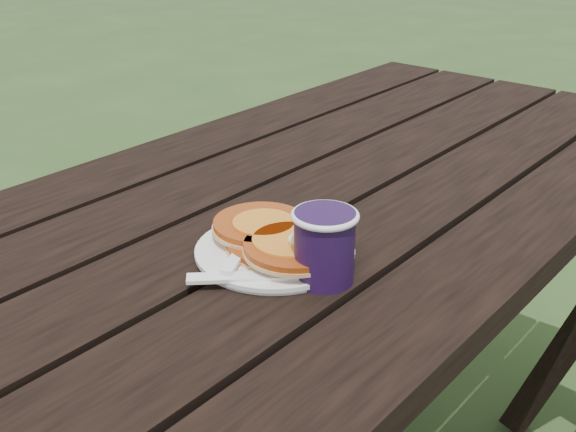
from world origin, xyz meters
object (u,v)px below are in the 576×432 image
Objects in this scene: picnic_table at (283,407)px; pancake_stack at (278,239)px; plate at (275,252)px; coffee_cup at (324,242)px.

pancake_stack reaches higher than picnic_table.
picnic_table is at bearing 128.20° from pancake_stack.
plate is 0.02m from pancake_stack.
plate is at bearing 173.69° from coffee_cup.
pancake_stack reaches higher than plate.
pancake_stack is at bearing -51.80° from picnic_table.
plate is 0.99× the size of pancake_stack.
picnic_table is 8.88× the size of pancake_stack.
pancake_stack is (0.10, -0.13, 0.41)m from picnic_table.
coffee_cup is (0.09, -0.01, 0.05)m from plate.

